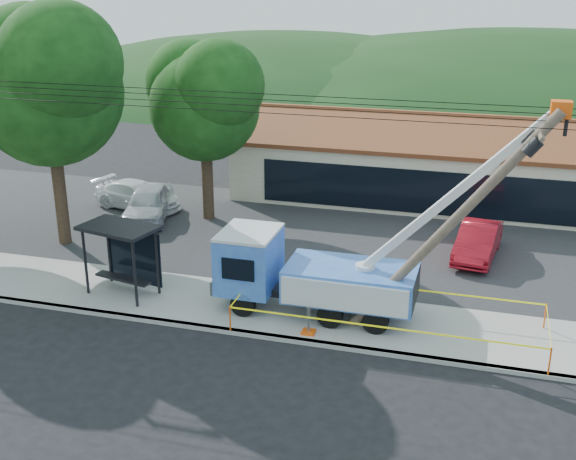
% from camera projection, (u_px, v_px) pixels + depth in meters
% --- Properties ---
extents(ground, '(120.00, 120.00, 0.00)m').
position_uv_depth(ground, '(262.00, 372.00, 22.56)').
color(ground, black).
rests_on(ground, ground).
extents(curb, '(60.00, 0.25, 0.15)m').
position_uv_depth(curb, '(281.00, 338.00, 24.43)').
color(curb, '#A4A199').
rests_on(curb, ground).
extents(sidewalk, '(60.00, 4.00, 0.15)m').
position_uv_depth(sidewalk, '(296.00, 314.00, 26.14)').
color(sidewalk, '#A4A199').
rests_on(sidewalk, ground).
extents(parking_lot, '(60.00, 12.00, 0.10)m').
position_uv_depth(parking_lot, '(342.00, 239.00, 33.37)').
color(parking_lot, '#28282B').
rests_on(parking_lot, ground).
extents(strip_mall, '(22.50, 8.53, 4.67)m').
position_uv_depth(strip_mall, '(446.00, 164.00, 38.90)').
color(strip_mall, beige).
rests_on(strip_mall, ground).
extents(tree_west_near, '(7.56, 6.72, 10.80)m').
position_uv_depth(tree_west_near, '(47.00, 78.00, 30.30)').
color(tree_west_near, '#332316').
rests_on(tree_west_near, ground).
extents(tree_lot, '(6.30, 5.60, 8.94)m').
position_uv_depth(tree_lot, '(204.00, 95.00, 33.97)').
color(tree_lot, '#332316').
rests_on(tree_lot, ground).
extents(hill_west, '(78.40, 56.00, 28.00)m').
position_uv_depth(hill_west, '(288.00, 87.00, 76.08)').
color(hill_west, '#143312').
rests_on(hill_west, ground).
extents(hill_center, '(89.60, 64.00, 32.00)m').
position_uv_depth(hill_center, '(536.00, 98.00, 69.60)').
color(hill_center, '#143312').
rests_on(hill_center, ground).
extents(utility_truck, '(11.39, 3.83, 8.03)m').
position_uv_depth(utility_truck, '(311.00, 272.00, 25.72)').
color(utility_truck, black).
rests_on(utility_truck, ground).
extents(leaning_pole, '(6.26, 1.89, 7.99)m').
position_uv_depth(leaning_pole, '(459.00, 216.00, 22.91)').
color(leaning_pole, brown).
rests_on(leaning_pole, ground).
extents(bus_shelter, '(3.13, 2.31, 2.72)m').
position_uv_depth(bus_shelter, '(123.00, 243.00, 27.09)').
color(bus_shelter, black).
rests_on(bus_shelter, ground).
extents(caution_tape, '(10.43, 3.22, 0.93)m').
position_uv_depth(caution_tape, '(388.00, 311.00, 24.66)').
color(caution_tape, '#FF540D').
rests_on(caution_tape, ground).
extents(car_silver, '(3.18, 5.26, 1.67)m').
position_uv_depth(car_silver, '(149.00, 221.00, 35.89)').
color(car_silver, silver).
rests_on(car_silver, ground).
extents(car_red, '(2.07, 4.58, 1.46)m').
position_uv_depth(car_red, '(476.00, 259.00, 31.22)').
color(car_red, '#A9101D').
rests_on(car_red, ground).
extents(car_white, '(5.14, 3.03, 1.40)m').
position_uv_depth(car_white, '(139.00, 210.00, 37.54)').
color(car_white, white).
rests_on(car_white, ground).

